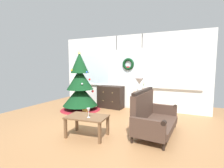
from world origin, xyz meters
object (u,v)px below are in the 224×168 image
flower_vase (143,89)px  gift_box (86,110)px  christmas_tree (80,88)px  settee_sofa (151,117)px  side_table (141,98)px  coffee_table (87,119)px  wine_glass (88,111)px  dresser_cabinet (111,97)px  table_lamp (139,83)px

flower_vase → gift_box: flower_vase is taller
christmas_tree → settee_sofa: (2.60, -1.01, -0.38)m
side_table → gift_box: side_table is taller
christmas_tree → coffee_table: 2.28m
side_table → coffee_table: bearing=-104.8°
settee_sofa → flower_vase: flower_vase is taller
flower_vase → gift_box: (-1.74, -0.52, -0.70)m
coffee_table → wine_glass: (0.08, -0.06, 0.21)m
dresser_cabinet → settee_sofa: 2.45m
flower_vase → wine_glass: bearing=-105.3°
dresser_cabinet → table_lamp: 1.26m
table_lamp → gift_box: (-1.58, -0.62, -0.87)m
christmas_tree → settee_sofa: 2.81m
settee_sofa → gift_box: settee_sofa is taller
side_table → dresser_cabinet: bearing=166.1°
settee_sofa → table_lamp: table_lamp is taller
dresser_cabinet → side_table: bearing=-13.9°
flower_vase → settee_sofa: bearing=-68.9°
flower_vase → gift_box: 1.95m
coffee_table → gift_box: size_ratio=5.06×
christmas_tree → gift_box: bearing=-28.6°
dresser_cabinet → settee_sofa: (1.78, -1.69, -0.01)m
table_lamp → flower_vase: 0.25m
settee_sofa → gift_box: 2.42m
side_table → gift_box: (-1.64, -0.58, -0.39)m
christmas_tree → flower_vase: bearing=9.1°
wine_glass → gift_box: bearing=125.3°
settee_sofa → gift_box: bearing=160.0°
side_table → wine_glass: 2.26m
gift_box → table_lamp: bearing=21.4°
settee_sofa → side_table: size_ratio=2.16×
settee_sofa → side_table: (-0.62, 1.40, 0.11)m
side_table → flower_vase: size_ratio=1.93×
settee_sofa → coffee_table: 1.40m
christmas_tree → side_table: bearing=11.2°
dresser_cabinet → flower_vase: bearing=-15.4°
christmas_tree → coffee_table: christmas_tree is taller
wine_glass → flower_vase: bearing=74.7°
dresser_cabinet → coffee_table: bearing=-76.2°
dresser_cabinet → settee_sofa: settee_sofa is taller
settee_sofa → coffee_table: (-1.19, -0.74, -0.00)m
side_table → wine_glass: size_ratio=3.46×
dresser_cabinet → table_lamp: (1.10, -0.25, 0.57)m
table_lamp → coffee_table: (-0.51, -2.18, -0.59)m
settee_sofa → table_lamp: size_ratio=3.31×
dresser_cabinet → table_lamp: table_lamp is taller
settee_sofa → coffee_table: bearing=-148.1°
christmas_tree → wine_glass: (1.49, -1.81, -0.17)m
dresser_cabinet → settee_sofa: bearing=-43.5°
christmas_tree → side_table: size_ratio=2.97×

